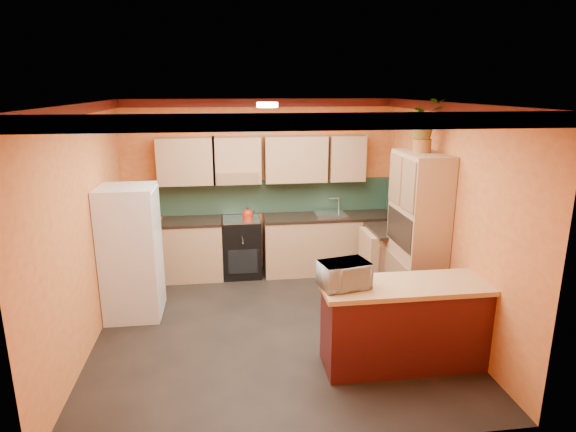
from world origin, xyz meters
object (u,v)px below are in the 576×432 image
object	(u,v)px
microwave	(344,275)
fridge	(131,253)
pantry	(417,236)
breakfast_bar	(410,326)
base_cabinets_back	(282,246)
stove	(242,247)

from	to	relation	value
microwave	fridge	bearing A→B (deg)	133.15
fridge	pantry	bearing A→B (deg)	-6.42
fridge	breakfast_bar	xyz separation A→B (m)	(3.08, -1.59, -0.41)
base_cabinets_back	microwave	world-z (taller)	microwave
base_cabinets_back	fridge	distance (m)	2.42
fridge	base_cabinets_back	bearing A→B (deg)	30.33
pantry	microwave	size ratio (longest dim) A/B	4.39
base_cabinets_back	pantry	xyz separation A→B (m)	(1.54, -1.61, 0.61)
base_cabinets_back	fridge	world-z (taller)	fridge
fridge	pantry	xyz separation A→B (m)	(3.60, -0.40, 0.20)
base_cabinets_back	microwave	distance (m)	2.88
base_cabinets_back	breakfast_bar	bearing A→B (deg)	-70.02
pantry	breakfast_bar	world-z (taller)	pantry
base_cabinets_back	stove	distance (m)	0.63
microwave	breakfast_bar	bearing A→B (deg)	-12.81
microwave	pantry	bearing A→B (deg)	30.70
base_cabinets_back	stove	size ratio (longest dim) A/B	4.01
pantry	microwave	bearing A→B (deg)	-136.49
stove	pantry	distance (m)	2.76
base_cabinets_back	pantry	world-z (taller)	pantry
stove	pantry	world-z (taller)	pantry
base_cabinets_back	pantry	size ratio (longest dim) A/B	1.74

